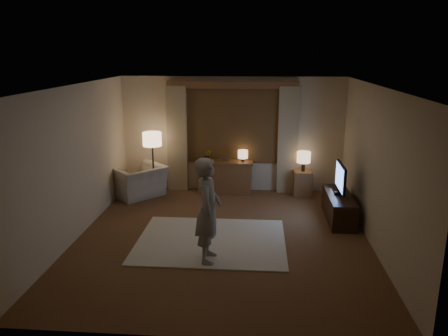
# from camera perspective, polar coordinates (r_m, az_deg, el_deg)

# --- Properties ---
(room) EXTENTS (5.04, 5.54, 2.64)m
(room) POSITION_cam_1_polar(r_m,az_deg,el_deg) (7.71, 0.08, 1.53)
(room) COLOR brown
(room) RESTS_ON ground
(rug) EXTENTS (2.50, 2.00, 0.02)m
(rug) POSITION_cam_1_polar(r_m,az_deg,el_deg) (7.54, -1.68, -9.48)
(rug) COLOR beige
(rug) RESTS_ON floor
(sideboard) EXTENTS (1.20, 0.40, 0.70)m
(sideboard) POSITION_cam_1_polar(r_m,az_deg,el_deg) (9.90, 0.13, -1.30)
(sideboard) COLOR brown
(sideboard) RESTS_ON floor
(picture_frame) EXTENTS (0.16, 0.02, 0.20)m
(picture_frame) POSITION_cam_1_polar(r_m,az_deg,el_deg) (9.79, 0.13, 1.23)
(picture_frame) COLOR brown
(picture_frame) RESTS_ON sideboard
(plant) EXTENTS (0.17, 0.13, 0.30)m
(plant) POSITION_cam_1_polar(r_m,az_deg,el_deg) (9.81, -2.20, 1.56)
(plant) COLOR #999999
(plant) RESTS_ON sideboard
(table_lamp_sideboard) EXTENTS (0.22, 0.22, 0.30)m
(table_lamp_sideboard) POSITION_cam_1_polar(r_m,az_deg,el_deg) (9.74, 2.48, 1.75)
(table_lamp_sideboard) COLOR black
(table_lamp_sideboard) RESTS_ON sideboard
(floor_lamp) EXTENTS (0.41, 0.41, 1.41)m
(floor_lamp) POSITION_cam_1_polar(r_m,az_deg,el_deg) (9.74, -9.36, 3.30)
(floor_lamp) COLOR black
(floor_lamp) RESTS_ON floor
(armchair) EXTENTS (1.41, 1.41, 0.69)m
(armchair) POSITION_cam_1_polar(r_m,az_deg,el_deg) (9.84, -11.10, -1.72)
(armchair) COLOR #C0B89E
(armchair) RESTS_ON floor
(side_table) EXTENTS (0.40, 0.40, 0.56)m
(side_table) POSITION_cam_1_polar(r_m,az_deg,el_deg) (9.90, 10.21, -1.97)
(side_table) COLOR brown
(side_table) RESTS_ON floor
(table_lamp_side) EXTENTS (0.30, 0.30, 0.44)m
(table_lamp_side) POSITION_cam_1_polar(r_m,az_deg,el_deg) (9.75, 10.37, 1.34)
(table_lamp_side) COLOR black
(table_lamp_side) RESTS_ON side_table
(tv_stand) EXTENTS (0.45, 1.40, 0.50)m
(tv_stand) POSITION_cam_1_polar(r_m,az_deg,el_deg) (8.66, 14.75, -4.95)
(tv_stand) COLOR black
(tv_stand) RESTS_ON floor
(tv) EXTENTS (0.20, 0.83, 0.60)m
(tv) POSITION_cam_1_polar(r_m,az_deg,el_deg) (8.48, 15.00, -1.26)
(tv) COLOR black
(tv) RESTS_ON tv_stand
(person) EXTENTS (0.39, 0.59, 1.62)m
(person) POSITION_cam_1_polar(r_m,az_deg,el_deg) (6.57, -2.09, -5.51)
(person) COLOR #A59F98
(person) RESTS_ON rug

